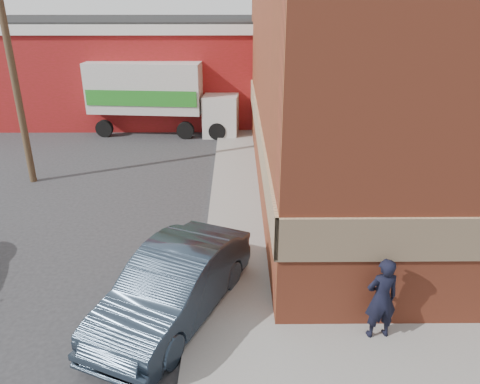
% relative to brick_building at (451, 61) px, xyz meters
% --- Properties ---
extents(ground, '(90.00, 90.00, 0.00)m').
position_rel_brick_building_xyz_m(ground, '(-8.50, -9.00, -4.68)').
color(ground, '#28282B').
rests_on(ground, ground).
extents(brick_building, '(14.25, 18.25, 9.36)m').
position_rel_brick_building_xyz_m(brick_building, '(0.00, 0.00, 0.00)').
color(brick_building, '#953E26').
rests_on(brick_building, ground).
extents(sidewalk_west, '(1.80, 18.00, 0.12)m').
position_rel_brick_building_xyz_m(sidewalk_west, '(-7.90, 0.00, -4.62)').
color(sidewalk_west, gray).
rests_on(sidewalk_west, ground).
extents(warehouse, '(16.30, 8.30, 5.60)m').
position_rel_brick_building_xyz_m(warehouse, '(-14.50, 11.00, -1.87)').
color(warehouse, maroon).
rests_on(warehouse, ground).
extents(utility_pole, '(2.00, 0.26, 9.00)m').
position_rel_brick_building_xyz_m(utility_pole, '(-16.00, 0.00, 0.06)').
color(utility_pole, '#4A3825').
rests_on(utility_pole, ground).
extents(man, '(0.76, 0.56, 1.91)m').
position_rel_brick_building_xyz_m(man, '(-4.81, -9.36, -3.61)').
color(man, black).
rests_on(man, sidewalk_south).
extents(sedan, '(3.63, 5.33, 1.66)m').
position_rel_brick_building_xyz_m(sedan, '(-9.30, -8.50, -3.85)').
color(sedan, '#273341').
rests_on(sedan, ground).
extents(box_truck, '(7.75, 2.93, 3.74)m').
position_rel_brick_building_xyz_m(box_truck, '(-11.77, 6.93, -2.53)').
color(box_truck, beige).
rests_on(box_truck, ground).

